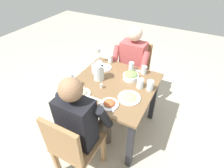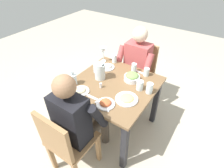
{
  "view_description": "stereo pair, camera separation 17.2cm",
  "coord_description": "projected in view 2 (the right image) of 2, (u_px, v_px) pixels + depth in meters",
  "views": [
    {
      "loc": [
        -0.7,
        1.38,
        1.92
      ],
      "look_at": [
        0.01,
        0.01,
        0.72
      ],
      "focal_mm": 28.64,
      "sensor_mm": 36.0,
      "label": 1
    },
    {
      "loc": [
        -0.85,
        1.29,
        1.92
      ],
      "look_at": [
        0.01,
        0.01,
        0.72
      ],
      "focal_mm": 28.64,
      "sensor_mm": 36.0,
      "label": 2
    }
  ],
  "objects": [
    {
      "name": "plate_fries",
      "position": [
        127.0,
        98.0,
        1.75
      ],
      "size": [
        0.23,
        0.23,
        0.04
      ],
      "color": "white",
      "rests_on": "dining_table"
    },
    {
      "name": "chair_far",
      "position": [
        66.0,
        142.0,
        1.64
      ],
      "size": [
        0.4,
        0.4,
        0.87
      ],
      "color": "#997047",
      "rests_on": "ground_plane"
    },
    {
      "name": "plate_rice_curry",
      "position": [
        106.0,
        103.0,
        1.69
      ],
      "size": [
        0.18,
        0.18,
        0.05
      ],
      "color": "white",
      "rests_on": "dining_table"
    },
    {
      "name": "dining_table",
      "position": [
        113.0,
        92.0,
        2.03
      ],
      "size": [
        0.88,
        0.88,
        0.72
      ],
      "color": "brown",
      "rests_on": "ground_plane"
    },
    {
      "name": "water_glass_near_right",
      "position": [
        146.0,
        72.0,
        2.05
      ],
      "size": [
        0.06,
        0.06,
        0.1
      ],
      "primitive_type": "cylinder",
      "color": "silver",
      "rests_on": "dining_table"
    },
    {
      "name": "ground_plane",
      "position": [
        113.0,
        126.0,
        2.4
      ],
      "size": [
        8.0,
        8.0,
        0.0
      ],
      "primitive_type": "plane",
      "color": "#B7AD99"
    },
    {
      "name": "plate_yoghurt",
      "position": [
        107.0,
        66.0,
        2.2
      ],
      "size": [
        0.18,
        0.18,
        0.06
      ],
      "color": "white",
      "rests_on": "dining_table"
    },
    {
      "name": "water_glass_by_pitcher",
      "position": [
        149.0,
        88.0,
        1.81
      ],
      "size": [
        0.07,
        0.07,
        0.11
      ],
      "primitive_type": "cylinder",
      "color": "silver",
      "rests_on": "dining_table"
    },
    {
      "name": "knife_near",
      "position": [
        102.0,
        107.0,
        1.67
      ],
      "size": [
        0.19,
        0.05,
        0.01
      ],
      "primitive_type": "cube",
      "rotation": [
        0.0,
        0.0,
        -0.18
      ],
      "color": "silver",
      "rests_on": "dining_table"
    },
    {
      "name": "water_pitcher",
      "position": [
        100.0,
        71.0,
        1.98
      ],
      "size": [
        0.16,
        0.12,
        0.19
      ],
      "color": "silver",
      "rests_on": "dining_table"
    },
    {
      "name": "water_glass_center",
      "position": [
        140.0,
        85.0,
        1.85
      ],
      "size": [
        0.07,
        0.07,
        0.11
      ],
      "primitive_type": "cylinder",
      "color": "silver",
      "rests_on": "dining_table"
    },
    {
      "name": "chair_near",
      "position": [
        140.0,
        70.0,
        2.58
      ],
      "size": [
        0.4,
        0.4,
        0.87
      ],
      "color": "#997047",
      "rests_on": "ground_plane"
    },
    {
      "name": "diner_near",
      "position": [
        134.0,
        68.0,
        2.36
      ],
      "size": [
        0.48,
        0.53,
        1.17
      ],
      "color": "#B24C4C",
      "rests_on": "ground_plane"
    },
    {
      "name": "water_glass_far_right",
      "position": [
        134.0,
        68.0,
        2.11
      ],
      "size": [
        0.06,
        0.06,
        0.11
      ],
      "primitive_type": "cylinder",
      "color": "silver",
      "rests_on": "dining_table"
    },
    {
      "name": "water_glass_near_left",
      "position": [
        114.0,
        59.0,
        2.28
      ],
      "size": [
        0.06,
        0.06,
        0.11
      ],
      "primitive_type": "cylinder",
      "color": "silver",
      "rests_on": "dining_table"
    },
    {
      "name": "diner_far",
      "position": [
        79.0,
        117.0,
        1.68
      ],
      "size": [
        0.48,
        0.53,
        1.17
      ],
      "color": "black",
      "rests_on": "ground_plane"
    },
    {
      "name": "fork_near",
      "position": [
        142.0,
        73.0,
        2.12
      ],
      "size": [
        0.17,
        0.04,
        0.01
      ],
      "primitive_type": "cube",
      "rotation": [
        0.0,
        0.0,
        -0.11
      ],
      "color": "silver",
      "rests_on": "dining_table"
    },
    {
      "name": "wine_glass",
      "position": [
        103.0,
        51.0,
        2.25
      ],
      "size": [
        0.08,
        0.08,
        0.2
      ],
      "color": "silver",
      "rests_on": "dining_table"
    },
    {
      "name": "salt_shaker",
      "position": [
        101.0,
        85.0,
        1.89
      ],
      "size": [
        0.03,
        0.03,
        0.05
      ],
      "color": "white",
      "rests_on": "dining_table"
    },
    {
      "name": "oil_carafe",
      "position": [
        73.0,
        80.0,
        1.92
      ],
      "size": [
        0.08,
        0.08,
        0.16
      ],
      "color": "silver",
      "rests_on": "dining_table"
    },
    {
      "name": "fork_far",
      "position": [
        91.0,
        97.0,
        1.78
      ],
      "size": [
        0.17,
        0.03,
        0.01
      ],
      "primitive_type": "cube",
      "rotation": [
        0.0,
        0.0,
        -0.0
      ],
      "color": "silver",
      "rests_on": "dining_table"
    },
    {
      "name": "plate_beans",
      "position": [
        81.0,
        91.0,
        1.84
      ],
      "size": [
        0.17,
        0.17,
        0.04
      ],
      "color": "white",
      "rests_on": "dining_table"
    },
    {
      "name": "salad_bowl",
      "position": [
        132.0,
        77.0,
        1.98
      ],
      "size": [
        0.18,
        0.18,
        0.09
      ],
      "color": "white",
      "rests_on": "dining_table"
    }
  ]
}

